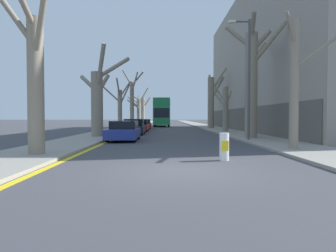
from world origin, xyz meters
The scene contains 22 objects.
ground_plane centered at (0.00, 0.00, 0.00)m, with size 300.00×300.00×0.00m, color #424247.
sidewalk_left centered at (-5.97, 50.00, 0.06)m, with size 3.29×120.00×0.12m, color gray.
sidewalk_right centered at (5.97, 50.00, 0.06)m, with size 3.29×120.00×0.12m, color gray.
building_facade_right centered at (12.61, 23.70, 7.48)m, with size 10.08×34.97×14.99m.
kerb_line_stripe centered at (-4.15, 50.00, 0.00)m, with size 0.24×120.00×0.01m, color yellow.
street_tree_left_0 centered at (-5.57, 2.96, 3.23)m, with size 3.03×2.71×7.11m.
street_tree_left_1 centered at (-5.51, 13.87, 2.98)m, with size 3.98×3.51×6.76m.
street_tree_left_2 centered at (-5.52, 24.71, 2.73)m, with size 3.47×1.99×5.78m.
street_tree_left_3 centered at (-5.31, 35.64, 3.89)m, with size 3.39×2.40×8.51m.
street_tree_left_4 centered at (-5.42, 47.22, 2.94)m, with size 4.04×2.96×7.03m.
street_tree_left_5 centered at (-5.54, 59.08, 3.28)m, with size 4.44×4.24×6.71m.
street_tree_right_0 centered at (5.42, 4.78, 3.27)m, with size 3.51×2.95×6.47m.
street_tree_right_1 centered at (5.60, 12.22, 4.24)m, with size 3.76×3.83×8.48m.
street_tree_right_2 centered at (5.53, 21.15, 2.45)m, with size 2.04×1.51×4.66m.
street_tree_right_3 centered at (5.51, 29.60, 3.67)m, with size 2.37×2.47×7.76m.
double_decker_bus centered at (-0.98, 41.30, 2.52)m, with size 2.60×11.08×4.45m.
parked_car_0 centered at (-3.23, 11.21, 0.62)m, with size 1.89×4.51×1.30m.
parked_car_1 centered at (-3.23, 17.87, 0.65)m, with size 1.83×4.08×1.38m.
parked_car_2 centered at (-3.23, 23.81, 0.63)m, with size 1.86×4.46×1.33m.
parked_car_3 centered at (-3.23, 30.14, 0.61)m, with size 1.82×4.18×1.26m.
lamp_post centered at (4.72, 10.23, 4.31)m, with size 1.40×0.20×7.71m.
traffic_bollard centered at (1.62, 2.00, 0.50)m, with size 0.34×0.35×0.99m.
Camera 1 is at (-0.53, -8.70, 1.58)m, focal length 32.00 mm.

